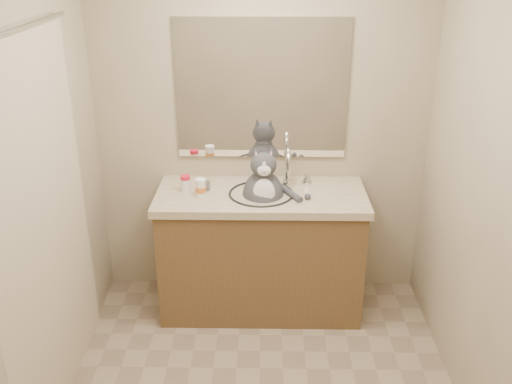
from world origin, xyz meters
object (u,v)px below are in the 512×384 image
at_px(cat, 263,193).
at_px(pill_bottle_orange, 201,188).
at_px(grey_canister, 207,185).
at_px(pill_bottle_redcap, 186,183).

height_order(cat, pill_bottle_orange, cat).
height_order(pill_bottle_orange, grey_canister, pill_bottle_orange).
xyz_separation_m(cat, pill_bottle_redcap, (-0.50, 0.05, 0.04)).
bearing_deg(grey_canister, cat, -10.89).
bearing_deg(pill_bottle_redcap, grey_canister, 8.45).
distance_m(pill_bottle_orange, grey_canister, 0.10).
distance_m(cat, pill_bottle_orange, 0.40).
bearing_deg(pill_bottle_orange, pill_bottle_redcap, 144.50).
relative_size(cat, grey_canister, 8.26).
relative_size(cat, pill_bottle_redcap, 4.92).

